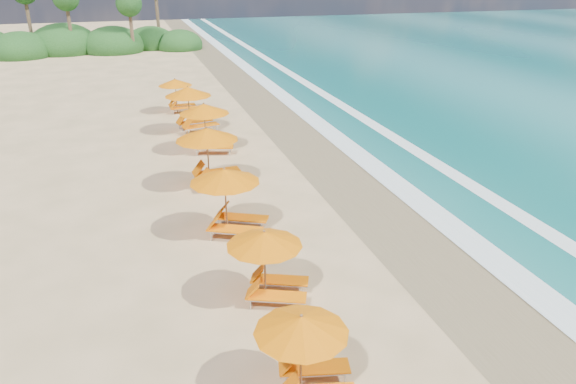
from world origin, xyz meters
TOP-DOWN VIEW (x-y plane):
  - ground at (0.00, 0.00)m, footprint 160.00×160.00m
  - wet_sand at (4.00, 0.00)m, footprint 4.00×160.00m
  - surf_foam at (6.70, 0.00)m, footprint 4.00×160.00m
  - station_2 at (-2.01, -8.24)m, footprint 2.52×2.43m
  - station_3 at (-1.84, -4.49)m, footprint 2.77×2.74m
  - station_4 at (-2.11, -0.23)m, footprint 3.21×3.20m
  - station_5 at (-1.98, 4.32)m, footprint 2.98×2.80m
  - station_6 at (-1.43, 8.88)m, footprint 3.13×3.04m
  - station_7 at (-1.74, 12.69)m, footprint 3.18×3.06m
  - station_8 at (-2.03, 17.29)m, footprint 2.35×2.17m
  - treeline at (-9.94, 45.51)m, footprint 25.80×8.80m

SIDE VIEW (x-z plane):
  - ground at x=0.00m, z-range 0.00..0.00m
  - wet_sand at x=4.00m, z-range 0.00..0.01m
  - surf_foam at x=6.70m, z-range 0.02..0.03m
  - treeline at x=-9.94m, z-range -3.87..5.86m
  - station_2 at x=-2.01m, z-range 0.12..2.19m
  - station_3 at x=-1.84m, z-range 0.13..2.26m
  - station_8 at x=-2.03m, z-range 0.13..2.29m
  - station_4 at x=-2.11m, z-range 0.15..2.58m
  - station_6 at x=-1.43m, z-range 0.15..2.65m
  - station_7 at x=-1.74m, z-range 0.16..2.76m
  - station_5 at x=-1.98m, z-range 0.16..2.78m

